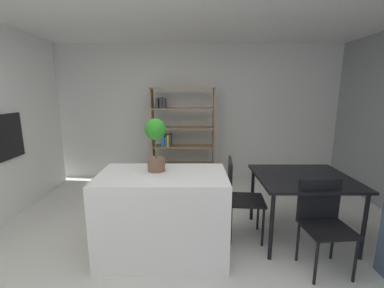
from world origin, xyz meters
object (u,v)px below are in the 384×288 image
at_px(dining_table, 303,182).
at_px(dining_chair_near, 323,216).
at_px(built_in_oven, 6,137).
at_px(potted_plant_on_island, 155,140).
at_px(kitchen_island, 163,214).
at_px(dining_chair_island_side, 238,192).
at_px(open_bookshelf, 178,139).

xyz_separation_m(dining_table, dining_chair_near, (-0.01, -0.52, -0.16)).
height_order(built_in_oven, potted_plant_on_island, potted_plant_on_island).
bearing_deg(dining_chair_near, dining_table, 84.32).
distance_m(kitchen_island, dining_chair_near, 1.62).
relative_size(built_in_oven, kitchen_island, 0.46).
bearing_deg(dining_chair_island_side, dining_table, -85.28).
bearing_deg(open_bookshelf, dining_chair_island_side, -66.78).
bearing_deg(kitchen_island, open_bookshelf, 88.43).
xyz_separation_m(built_in_oven, dining_table, (3.79, -0.54, -0.45)).
height_order(built_in_oven, dining_chair_near, built_in_oven).
distance_m(kitchen_island, potted_plant_on_island, 0.80).
bearing_deg(dining_table, kitchen_island, -169.05).
xyz_separation_m(kitchen_island, dining_chair_near, (1.60, -0.21, 0.08)).
relative_size(built_in_oven, potted_plant_on_island, 1.09).
distance_m(potted_plant_on_island, dining_chair_island_side, 1.17).
height_order(potted_plant_on_island, dining_chair_island_side, potted_plant_on_island).
bearing_deg(dining_table, dining_chair_near, -90.84).
bearing_deg(built_in_oven, potted_plant_on_island, -19.39).
bearing_deg(dining_chair_near, built_in_oven, 159.56).
distance_m(potted_plant_on_island, dining_chair_near, 1.85).
xyz_separation_m(built_in_oven, open_bookshelf, (2.24, 1.32, -0.29)).
relative_size(potted_plant_on_island, dining_table, 0.52).
bearing_deg(dining_chair_island_side, open_bookshelf, 28.65).
xyz_separation_m(kitchen_island, potted_plant_on_island, (-0.08, 0.10, 0.79)).
bearing_deg(open_bookshelf, built_in_oven, -149.48).
xyz_separation_m(kitchen_island, dining_chair_island_side, (0.85, 0.32, 0.12)).
xyz_separation_m(dining_chair_near, dining_chair_island_side, (-0.75, 0.53, 0.04)).
height_order(kitchen_island, open_bookshelf, open_bookshelf).
bearing_deg(dining_table, open_bookshelf, 129.85).
xyz_separation_m(potted_plant_on_island, dining_table, (1.69, 0.21, -0.55)).
distance_m(kitchen_island, dining_chair_island_side, 0.92).
distance_m(open_bookshelf, dining_chair_near, 2.85).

